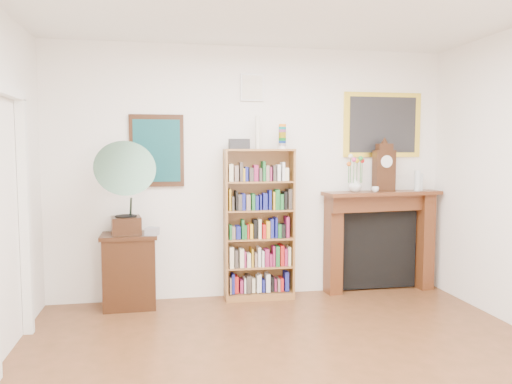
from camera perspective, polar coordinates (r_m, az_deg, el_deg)
room at (r=3.20m, az=7.37°, el=0.07°), size 4.51×5.01×2.81m
door_casing at (r=4.43m, az=-26.52°, el=-0.86°), size 0.08×1.02×2.17m
teal_poster at (r=5.51m, az=-11.27°, el=4.65°), size 0.58×0.04×0.78m
small_picture at (r=5.64m, az=-0.44°, el=11.87°), size 0.26×0.04×0.30m
gilt_painting at (r=6.07m, az=14.24°, el=7.44°), size 0.95×0.04×0.75m
bookshelf at (r=5.52m, az=0.37°, el=-2.73°), size 0.77×0.29×1.92m
side_cabinet at (r=5.47m, az=-14.22°, el=-8.71°), size 0.58×0.42×0.78m
fireplace at (r=6.05m, az=13.89°, el=-4.45°), size 1.42×0.47×1.18m
gramophone at (r=5.18m, az=-14.86°, el=1.01°), size 0.68×0.81×0.96m
cd_stack at (r=5.25m, az=-11.78°, el=-4.42°), size 0.15×0.15×0.08m
mantel_clock at (r=5.95m, az=14.42°, el=2.64°), size 0.24×0.15×0.55m
flower_vase at (r=5.82m, az=11.26°, el=0.81°), size 0.15×0.15×0.16m
teacup at (r=5.81m, az=13.47°, el=0.30°), size 0.10×0.10×0.06m
bottle_left at (r=6.13m, az=17.96°, el=1.26°), size 0.07×0.07×0.24m
bottle_right at (r=6.17m, az=18.27°, el=1.09°), size 0.06×0.06×0.20m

